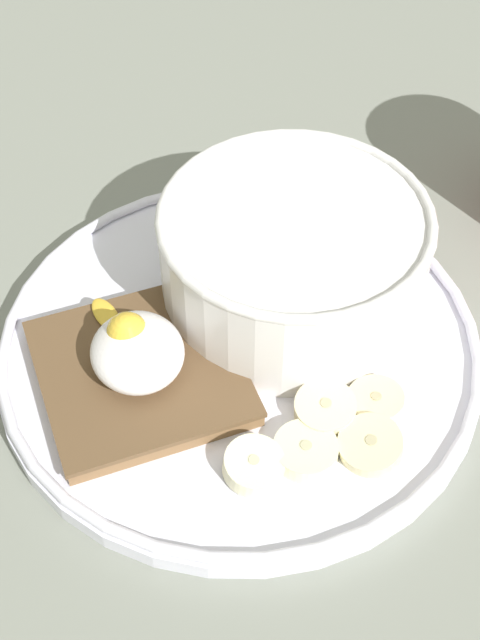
% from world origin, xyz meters
% --- Properties ---
extents(ground_plane, '(1.20, 1.20, 0.02)m').
position_xyz_m(ground_plane, '(0.00, 0.00, 0.01)').
color(ground_plane, gray).
rests_on(ground_plane, ground).
extents(plate, '(0.26, 0.26, 0.02)m').
position_xyz_m(plate, '(0.00, 0.00, 0.03)').
color(plate, white).
rests_on(plate, ground_plane).
extents(oatmeal_bowl, '(0.15, 0.15, 0.06)m').
position_xyz_m(oatmeal_bowl, '(0.03, -0.04, 0.06)').
color(oatmeal_bowl, white).
rests_on(oatmeal_bowl, plate).
extents(toast_slice, '(0.11, 0.11, 0.01)m').
position_xyz_m(toast_slice, '(-0.01, 0.06, 0.04)').
color(toast_slice, brown).
rests_on(toast_slice, plate).
extents(poached_egg, '(0.08, 0.05, 0.03)m').
position_xyz_m(poached_egg, '(-0.01, 0.06, 0.05)').
color(poached_egg, white).
rests_on(poached_egg, toast_slice).
extents(banana_slice_front, '(0.04, 0.04, 0.01)m').
position_xyz_m(banana_slice_front, '(-0.08, -0.01, 0.03)').
color(banana_slice_front, '#F0EAB7').
rests_on(banana_slice_front, plate).
extents(banana_slice_left, '(0.04, 0.04, 0.01)m').
position_xyz_m(banana_slice_left, '(-0.08, -0.04, 0.04)').
color(banana_slice_left, beige).
rests_on(banana_slice_left, plate).
extents(banana_slice_back, '(0.05, 0.05, 0.01)m').
position_xyz_m(banana_slice_back, '(-0.06, -0.03, 0.04)').
color(banana_slice_back, beige).
rests_on(banana_slice_back, plate).
extents(banana_slice_right, '(0.04, 0.04, 0.01)m').
position_xyz_m(banana_slice_right, '(-0.08, 0.02, 0.04)').
color(banana_slice_right, '#F2ECBE').
rests_on(banana_slice_right, plate).
extents(banana_slice_inner, '(0.04, 0.04, 0.01)m').
position_xyz_m(banana_slice_inner, '(-0.06, -0.06, 0.03)').
color(banana_slice_inner, beige).
rests_on(banana_slice_inner, plate).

